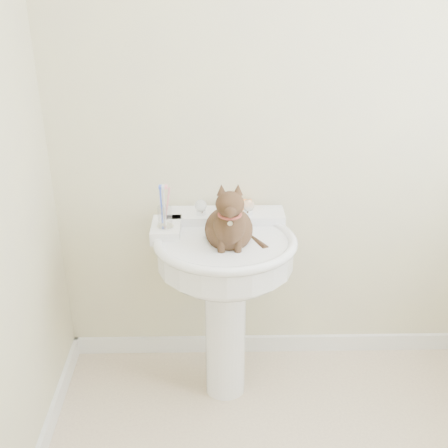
{
  "coord_description": "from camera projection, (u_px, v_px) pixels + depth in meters",
  "views": [
    {
      "loc": [
        -0.38,
        -1.24,
        1.88
      ],
      "look_at": [
        -0.34,
        0.79,
        0.88
      ],
      "focal_mm": 45.0,
      "sensor_mm": 36.0,
      "label": 1
    }
  ],
  "objects": [
    {
      "name": "toothbrush_cup",
      "position": [
        165.0,
        217.0,
        2.31
      ],
      "size": [
        0.07,
        0.07,
        0.19
      ],
      "rotation": [
        0.0,
        0.0,
        -0.02
      ],
      "color": "silver",
      "rests_on": "pedestal_sink"
    },
    {
      "name": "wall_back",
      "position": [
        302.0,
        114.0,
        2.39
      ],
      "size": [
        2.2,
        0.0,
        2.5
      ],
      "primitive_type": null,
      "color": "beige",
      "rests_on": "ground"
    },
    {
      "name": "soap_bar",
      "position": [
        242.0,
        205.0,
        2.51
      ],
      "size": [
        0.09,
        0.06,
        0.03
      ],
      "primitive_type": "cube",
      "rotation": [
        0.0,
        0.0,
        0.04
      ],
      "color": "orange",
      "rests_on": "pedestal_sink"
    },
    {
      "name": "faucet",
      "position": [
        225.0,
        207.0,
        2.42
      ],
      "size": [
        0.28,
        0.12,
        0.14
      ],
      "color": "silver",
      "rests_on": "pedestal_sink"
    },
    {
      "name": "cat",
      "position": [
        229.0,
        226.0,
        2.26
      ],
      "size": [
        0.22,
        0.27,
        0.4
      ],
      "rotation": [
        0.0,
        0.0,
        0.01
      ],
      "color": "#50311E",
      "rests_on": "pedestal_sink"
    },
    {
      "name": "baseboard_back",
      "position": [
        288.0,
        343.0,
        2.91
      ],
      "size": [
        2.2,
        0.02,
        0.09
      ],
      "primitive_type": "cube",
      "color": "white",
      "rests_on": "floor"
    },
    {
      "name": "pedestal_sink",
      "position": [
        225.0,
        270.0,
        2.38
      ],
      "size": [
        0.61,
        0.6,
        0.84
      ],
      "color": "white",
      "rests_on": "floor"
    }
  ]
}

